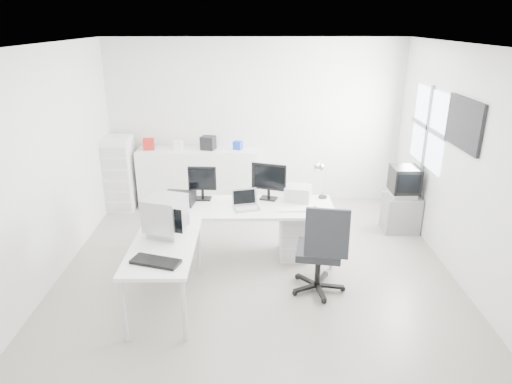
{
  "coord_description": "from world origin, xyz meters",
  "views": [
    {
      "loc": [
        -0.04,
        -5.22,
        3.05
      ],
      "look_at": [
        0.0,
        0.2,
        1.0
      ],
      "focal_mm": 32.0,
      "sensor_mm": 36.0,
      "label": 1
    }
  ],
  "objects_px": {
    "side_desk": "(165,275)",
    "laser_printer": "(298,193)",
    "main_desk": "(243,232)",
    "drawer_pedestal": "(294,235)",
    "lcd_monitor_large": "(269,182)",
    "lcd_monitor_small": "(202,183)",
    "sideboard": "(198,177)",
    "inkjet_printer": "(179,198)",
    "crt_monitor": "(166,216)",
    "crt_tv": "(404,182)",
    "laptop": "(246,202)",
    "office_chair": "(319,247)",
    "tv_cabinet": "(401,213)",
    "filing_cabinet": "(120,173)"
  },
  "relations": [
    {
      "from": "side_desk",
      "to": "laser_printer",
      "type": "height_order",
      "value": "laser_printer"
    },
    {
      "from": "main_desk",
      "to": "drawer_pedestal",
      "type": "xyz_separation_m",
      "value": [
        0.7,
        0.05,
        -0.08
      ]
    },
    {
      "from": "lcd_monitor_large",
      "to": "drawer_pedestal",
      "type": "bearing_deg",
      "value": -11.59
    },
    {
      "from": "side_desk",
      "to": "lcd_monitor_small",
      "type": "distance_m",
      "value": 1.51
    },
    {
      "from": "sideboard",
      "to": "inkjet_printer",
      "type": "bearing_deg",
      "value": -91.05
    },
    {
      "from": "crt_monitor",
      "to": "inkjet_printer",
      "type": "bearing_deg",
      "value": 108.49
    },
    {
      "from": "crt_tv",
      "to": "inkjet_printer",
      "type": "bearing_deg",
      "value": -167.45
    },
    {
      "from": "crt_tv",
      "to": "laptop",
      "type": "bearing_deg",
      "value": -158.53
    },
    {
      "from": "office_chair",
      "to": "sideboard",
      "type": "distance_m",
      "value": 3.22
    },
    {
      "from": "drawer_pedestal",
      "to": "tv_cabinet",
      "type": "relative_size",
      "value": 1.07
    },
    {
      "from": "lcd_monitor_small",
      "to": "laptop",
      "type": "xyz_separation_m",
      "value": [
        0.6,
        -0.35,
        -0.14
      ]
    },
    {
      "from": "crt_monitor",
      "to": "office_chair",
      "type": "distance_m",
      "value": 1.8
    },
    {
      "from": "office_chair",
      "to": "tv_cabinet",
      "type": "distance_m",
      "value": 2.23
    },
    {
      "from": "main_desk",
      "to": "crt_monitor",
      "type": "xyz_separation_m",
      "value": [
        -0.85,
        -0.85,
        0.61
      ]
    },
    {
      "from": "side_desk",
      "to": "filing_cabinet",
      "type": "bearing_deg",
      "value": 113.74
    },
    {
      "from": "sideboard",
      "to": "drawer_pedestal",
      "type": "bearing_deg",
      "value": -50.68
    },
    {
      "from": "side_desk",
      "to": "lcd_monitor_large",
      "type": "xyz_separation_m",
      "value": [
        1.2,
        1.35,
        0.62
      ]
    },
    {
      "from": "laser_printer",
      "to": "lcd_monitor_small",
      "type": "bearing_deg",
      "value": -166.94
    },
    {
      "from": "lcd_monitor_large",
      "to": "laptop",
      "type": "relative_size",
      "value": 1.56
    },
    {
      "from": "crt_monitor",
      "to": "office_chair",
      "type": "relative_size",
      "value": 0.4
    },
    {
      "from": "crt_monitor",
      "to": "office_chair",
      "type": "height_order",
      "value": "crt_monitor"
    },
    {
      "from": "side_desk",
      "to": "main_desk",
      "type": "bearing_deg",
      "value": 52.31
    },
    {
      "from": "lcd_monitor_large",
      "to": "laser_printer",
      "type": "xyz_separation_m",
      "value": [
        0.4,
        -0.03,
        -0.15
      ]
    },
    {
      "from": "lcd_monitor_small",
      "to": "tv_cabinet",
      "type": "relative_size",
      "value": 0.85
    },
    {
      "from": "crt_monitor",
      "to": "laptop",
      "type": "bearing_deg",
      "value": 58.29
    },
    {
      "from": "inkjet_printer",
      "to": "tv_cabinet",
      "type": "height_order",
      "value": "inkjet_printer"
    },
    {
      "from": "laptop",
      "to": "office_chair",
      "type": "relative_size",
      "value": 0.28
    },
    {
      "from": "filing_cabinet",
      "to": "tv_cabinet",
      "type": "bearing_deg",
      "value": -11.73
    },
    {
      "from": "laptop",
      "to": "crt_tv",
      "type": "bearing_deg",
      "value": 7.35
    },
    {
      "from": "lcd_monitor_small",
      "to": "office_chair",
      "type": "height_order",
      "value": "lcd_monitor_small"
    },
    {
      "from": "lcd_monitor_large",
      "to": "crt_tv",
      "type": "relative_size",
      "value": 0.99
    },
    {
      "from": "office_chair",
      "to": "filing_cabinet",
      "type": "distance_m",
      "value": 3.96
    },
    {
      "from": "side_desk",
      "to": "inkjet_printer",
      "type": "xyz_separation_m",
      "value": [
        0.0,
        1.2,
        0.45
      ]
    },
    {
      "from": "sideboard",
      "to": "filing_cabinet",
      "type": "xyz_separation_m",
      "value": [
        -1.29,
        -0.15,
        0.12
      ]
    },
    {
      "from": "laser_printer",
      "to": "filing_cabinet",
      "type": "relative_size",
      "value": 0.27
    },
    {
      "from": "inkjet_printer",
      "to": "lcd_monitor_large",
      "type": "relative_size",
      "value": 0.8
    },
    {
      "from": "laser_printer",
      "to": "crt_monitor",
      "type": "bearing_deg",
      "value": -131.84
    },
    {
      "from": "inkjet_printer",
      "to": "tv_cabinet",
      "type": "bearing_deg",
      "value": 20.99
    },
    {
      "from": "office_chair",
      "to": "crt_tv",
      "type": "xyz_separation_m",
      "value": [
        1.49,
        1.64,
        0.21
      ]
    },
    {
      "from": "main_desk",
      "to": "drawer_pedestal",
      "type": "relative_size",
      "value": 4.0
    },
    {
      "from": "tv_cabinet",
      "to": "lcd_monitor_large",
      "type": "bearing_deg",
      "value": -164.37
    },
    {
      "from": "main_desk",
      "to": "laser_printer",
      "type": "xyz_separation_m",
      "value": [
        0.75,
        0.22,
        0.47
      ]
    },
    {
      "from": "drawer_pedestal",
      "to": "lcd_monitor_small",
      "type": "height_order",
      "value": "lcd_monitor_small"
    },
    {
      "from": "sideboard",
      "to": "filing_cabinet",
      "type": "height_order",
      "value": "filing_cabinet"
    },
    {
      "from": "tv_cabinet",
      "to": "sideboard",
      "type": "bearing_deg",
      "value": 161.4
    },
    {
      "from": "laser_printer",
      "to": "crt_monitor",
      "type": "distance_m",
      "value": 1.93
    },
    {
      "from": "main_desk",
      "to": "filing_cabinet",
      "type": "relative_size",
      "value": 1.92
    },
    {
      "from": "side_desk",
      "to": "office_chair",
      "type": "distance_m",
      "value": 1.79
    },
    {
      "from": "office_chair",
      "to": "crt_tv",
      "type": "distance_m",
      "value": 2.23
    },
    {
      "from": "laser_printer",
      "to": "crt_tv",
      "type": "xyz_separation_m",
      "value": [
        1.64,
        0.6,
        -0.06
      ]
    }
  ]
}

